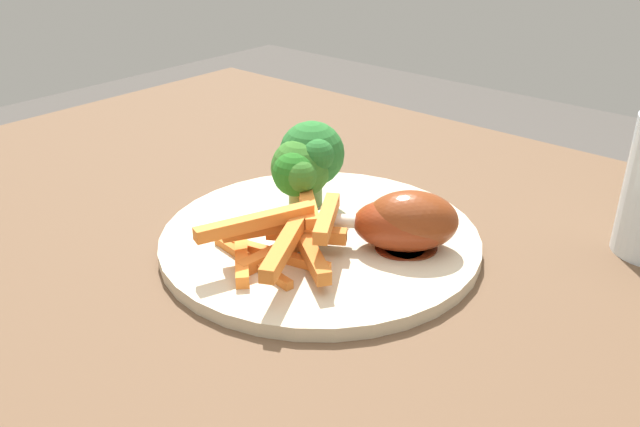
# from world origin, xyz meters

# --- Properties ---
(dining_table) EXTENTS (1.03, 0.86, 0.73)m
(dining_table) POSITION_xyz_m (0.00, 0.00, 0.62)
(dining_table) COLOR brown
(dining_table) RESTS_ON ground_plane
(dinner_plate) EXTENTS (0.28, 0.28, 0.01)m
(dinner_plate) POSITION_xyz_m (0.03, 0.05, 0.73)
(dinner_plate) COLOR beige
(dinner_plate) RESTS_ON dining_table
(broccoli_floret_front) EXTENTS (0.06, 0.06, 0.08)m
(broccoli_floret_front) POSITION_xyz_m (-0.02, 0.09, 0.79)
(broccoli_floret_front) COLOR #76A758
(broccoli_floret_front) RESTS_ON dinner_plate
(broccoli_floret_middle) EXTENTS (0.06, 0.06, 0.07)m
(broccoli_floret_middle) POSITION_xyz_m (-0.01, 0.07, 0.78)
(broccoli_floret_middle) COLOR #8BA65F
(broccoli_floret_middle) RESTS_ON dinner_plate
(broccoli_floret_back) EXTENTS (0.05, 0.05, 0.07)m
(broccoli_floret_back) POSITION_xyz_m (-0.01, 0.06, 0.78)
(broccoli_floret_back) COLOR #8CA150
(broccoli_floret_back) RESTS_ON dinner_plate
(carrot_fries_pile) EXTENTS (0.14, 0.14, 0.04)m
(carrot_fries_pile) POSITION_xyz_m (0.03, -0.01, 0.76)
(carrot_fries_pile) COLOR orange
(carrot_fries_pile) RESTS_ON dinner_plate
(chicken_drumstick_near) EXTENTS (0.12, 0.10, 0.05)m
(chicken_drumstick_near) POSITION_xyz_m (0.10, 0.08, 0.76)
(chicken_drumstick_near) COLOR #551E0C
(chicken_drumstick_near) RESTS_ON dinner_plate
(chicken_drumstick_far) EXTENTS (0.12, 0.09, 0.04)m
(chicken_drumstick_far) POSITION_xyz_m (0.09, 0.07, 0.76)
(chicken_drumstick_far) COLOR #5D1B0B
(chicken_drumstick_far) RESTS_ON dinner_plate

